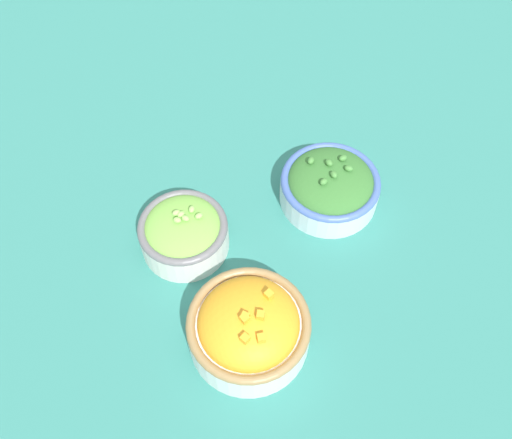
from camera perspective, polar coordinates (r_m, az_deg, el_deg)
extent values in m
plane|color=#337F75|center=(0.83, 0.00, -1.14)|extent=(3.00, 3.00, 0.00)
cylinder|color=silver|center=(0.86, 7.32, 2.96)|extent=(0.15, 0.15, 0.04)
torus|color=#4766B7|center=(0.84, 7.47, 3.80)|extent=(0.15, 0.15, 0.01)
ellipsoid|color=#387533|center=(0.84, 7.47, 3.80)|extent=(0.13, 0.13, 0.04)
ellipsoid|color=#47893D|center=(0.83, 5.51, 5.89)|extent=(0.02, 0.01, 0.01)
ellipsoid|color=#47893D|center=(0.81, 6.79, 3.78)|extent=(0.01, 0.01, 0.01)
ellipsoid|color=#47893D|center=(0.82, 9.24, 5.08)|extent=(0.01, 0.02, 0.01)
ellipsoid|color=#47893D|center=(0.81, 7.79, 4.48)|extent=(0.01, 0.01, 0.01)
ellipsoid|color=#47893D|center=(0.83, 7.32, 5.66)|extent=(0.01, 0.01, 0.01)
ellipsoid|color=#47893D|center=(0.84, 8.69, 6.09)|extent=(0.01, 0.01, 0.01)
cylinder|color=silver|center=(0.81, -7.18, -1.64)|extent=(0.12, 0.12, 0.05)
torus|color=slate|center=(0.79, -7.35, -0.73)|extent=(0.12, 0.12, 0.01)
ellipsoid|color=#7ABC4C|center=(0.79, -7.35, -0.73)|extent=(0.11, 0.11, 0.03)
ellipsoid|color=#99D166|center=(0.78, -6.45, 1.02)|extent=(0.01, 0.01, 0.01)
ellipsoid|color=#99D166|center=(0.77, -7.51, 0.53)|extent=(0.01, 0.01, 0.01)
ellipsoid|color=#99D166|center=(0.77, -7.89, -0.05)|extent=(0.01, 0.01, 0.01)
ellipsoid|color=#99D166|center=(0.77, -7.08, 0.13)|extent=(0.01, 0.01, 0.01)
ellipsoid|color=#99D166|center=(0.77, -7.99, 0.68)|extent=(0.01, 0.01, 0.01)
ellipsoid|color=#99D166|center=(0.77, -5.73, 0.36)|extent=(0.01, 0.01, 0.01)
cylinder|color=white|center=(0.73, -0.73, -11.11)|extent=(0.15, 0.15, 0.05)
torus|color=#997A4C|center=(0.71, -0.75, -10.32)|extent=(0.15, 0.15, 0.01)
ellipsoid|color=orange|center=(0.71, -0.75, -10.32)|extent=(0.13, 0.13, 0.06)
cube|color=#F4A828|center=(0.67, -1.10, -11.81)|extent=(0.01, 0.01, 0.01)
cube|color=#F4A828|center=(0.69, 1.30, -7.51)|extent=(0.01, 0.01, 0.01)
cube|color=#F4A828|center=(0.68, 0.46, -9.53)|extent=(0.01, 0.01, 0.01)
cube|color=#F4A828|center=(0.67, 0.53, -11.77)|extent=(0.01, 0.01, 0.01)
cube|color=#F4A828|center=(0.67, -1.15, -9.87)|extent=(0.01, 0.01, 0.01)
cube|color=#F4A828|center=(0.67, -1.11, -9.71)|extent=(0.01, 0.01, 0.01)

